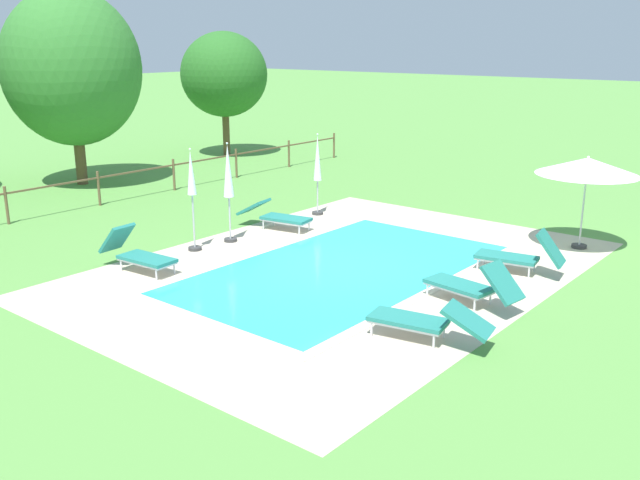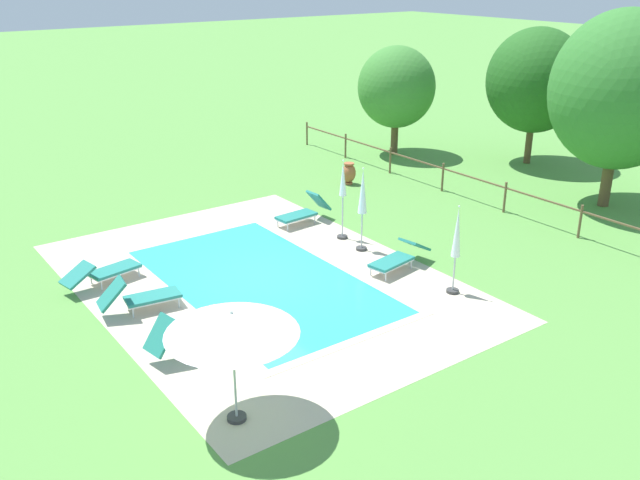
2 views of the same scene
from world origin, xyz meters
name	(u,v)px [view 2 (image 2 of 2)]	position (x,y,z in m)	size (l,w,h in m)	color
ground_plane	(260,280)	(0.00, 0.00, 0.00)	(160.00, 160.00, 0.00)	#599342
pool_deck_paving	(260,280)	(0.00, 0.00, 0.00)	(11.80, 8.42, 0.01)	beige
swimming_pool_water	(260,280)	(0.00, 0.00, 0.01)	(7.62, 4.25, 0.01)	#2DB7C6
pool_coping_rim	(260,280)	(0.00, 0.00, 0.01)	(8.10, 4.73, 0.01)	beige
sun_lounger_north_near_steps	(141,296)	(-0.18, -3.19, 0.39)	(0.86, 1.99, 0.93)	#237A70
sun_lounger_north_mid	(104,271)	(-2.16, -3.38, 0.35)	(0.98, 2.14, 0.72)	#237A70
sun_lounger_north_far	(303,212)	(-2.90, 3.37, 0.39)	(0.75, 1.93, 0.96)	#237A70
sun_lounger_north_end	(187,335)	(2.16, -3.11, 0.40)	(0.92, 1.92, 1.00)	#237A70
sun_lounger_south_far	(398,257)	(1.58, 3.42, 0.36)	(0.95, 2.13, 0.74)	#237A70
patio_umbrella_open_foreground	(232,323)	(4.88, -3.47, 1.99)	(2.37, 2.37, 2.24)	#383838
patio_umbrella_closed_row_west	(343,188)	(-1.12, 3.58, 1.58)	(0.32, 0.32, 2.45)	#383838
patio_umbrella_closed_row_mid_west	(363,197)	(-0.06, 3.47, 1.61)	(0.32, 0.32, 2.48)	#383838
patio_umbrella_closed_row_centre	(457,239)	(3.48, 3.57, 1.45)	(0.32, 0.32, 2.33)	#383838
terracotta_urn_near_fence	(349,173)	(-5.37, 7.17, 0.44)	(0.52, 0.52, 0.82)	#A85B38
perimeter_fence	(505,193)	(0.18, 9.40, 0.68)	(23.11, 0.08, 1.05)	brown
tree_west_mid	(621,91)	(1.73, 12.73, 3.93)	(4.58, 4.58, 6.51)	brown
tree_centre	(536,81)	(-3.37, 15.06, 3.40)	(3.95, 3.95, 5.49)	brown
tree_east_mid	(396,87)	(-7.78, 11.58, 2.88)	(3.29, 3.29, 4.61)	brown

